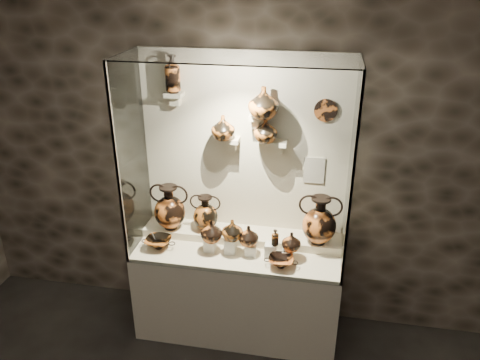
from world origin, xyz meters
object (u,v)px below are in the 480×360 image
at_px(amphora_right, 320,220).
at_px(jug_e, 291,242).
at_px(lekythos_small, 275,237).
at_px(amphora_mid, 206,213).
at_px(lekythos_tall, 173,72).
at_px(ovoid_vase_a, 223,128).
at_px(ovoid_vase_c, 266,130).
at_px(jug_a, 211,231).
at_px(jug_c, 249,236).
at_px(kylix_right, 281,261).
at_px(ovoid_vase_b, 263,102).
at_px(amphora_left, 170,207).
at_px(kylix_left, 158,242).
at_px(jug_b, 232,230).

height_order(amphora_right, jug_e, amphora_right).
bearing_deg(jug_e, lekythos_small, 167.87).
distance_m(amphora_mid, lekythos_tall, 1.20).
bearing_deg(ovoid_vase_a, ovoid_vase_c, 15.27).
bearing_deg(jug_a, jug_c, -19.23).
relative_size(amphora_mid, lekythos_tall, 0.99).
relative_size(jug_e, ovoid_vase_c, 0.83).
xyz_separation_m(kylix_right, ovoid_vase_b, (-0.21, 0.35, 1.16)).
relative_size(amphora_right, jug_c, 2.43).
bearing_deg(amphora_left, ovoid_vase_c, 9.88).
relative_size(jug_e, ovoid_vase_a, 0.81).
xyz_separation_m(amphora_right, jug_c, (-0.55, -0.17, -0.10)).
distance_m(jug_a, lekythos_small, 0.52).
height_order(kylix_left, ovoid_vase_a, ovoid_vase_a).
height_order(lekythos_small, ovoid_vase_c, ovoid_vase_c).
height_order(amphora_right, ovoid_vase_c, ovoid_vase_c).
bearing_deg(jug_e, jug_c, 161.24).
bearing_deg(ovoid_vase_a, jug_a, -86.12).
xyz_separation_m(amphora_mid, jug_c, (0.41, -0.21, -0.05)).
height_order(jug_c, ovoid_vase_c, ovoid_vase_c).
bearing_deg(amphora_left, kylix_left, -94.60).
bearing_deg(lekythos_small, amphora_left, 163.60).
bearing_deg(ovoid_vase_c, lekythos_tall, -174.03).
bearing_deg(jug_a, lekythos_small, -22.33).
xyz_separation_m(amphora_right, jug_e, (-0.21, -0.18, -0.12)).
relative_size(jug_e, kylix_left, 0.58).
bearing_deg(amphora_left, jug_e, -4.74).
distance_m(lekythos_tall, ovoid_vase_b, 0.74).
bearing_deg(ovoid_vase_c, amphora_right, -0.87).
xyz_separation_m(amphora_left, jug_e, (1.06, -0.18, -0.11)).
bearing_deg(ovoid_vase_c, jug_e, -35.93).
bearing_deg(jug_e, amphora_left, 151.88).
bearing_deg(amphora_left, lekythos_tall, 60.47).
xyz_separation_m(jug_e, ovoid_vase_c, (-0.26, 0.25, 0.82)).
relative_size(jug_c, ovoid_vase_c, 0.89).
bearing_deg(kylix_right, jug_b, 169.76).
height_order(amphora_right, jug_a, amphora_right).
bearing_deg(ovoid_vase_a, amphora_mid, -152.13).
bearing_deg(amphora_mid, jug_b, -36.16).
relative_size(amphora_right, jug_a, 2.24).
relative_size(jug_e, kylix_right, 0.63).
height_order(jug_b, jug_c, jug_b).
height_order(jug_b, lekythos_tall, lekythos_tall).
height_order(jug_a, kylix_left, jug_a).
xyz_separation_m(jug_c, ovoid_vase_c, (0.09, 0.25, 0.81)).
bearing_deg(kylix_left, amphora_mid, 11.67).
bearing_deg(jug_b, lekythos_tall, 151.15).
height_order(jug_a, ovoid_vase_a, ovoid_vase_a).
distance_m(amphora_mid, lekythos_small, 0.66).
distance_m(jug_b, ovoid_vase_c, 0.83).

